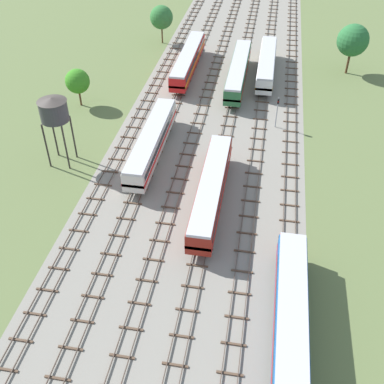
# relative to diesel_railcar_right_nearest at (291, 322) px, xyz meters

# --- Properties ---
(ground_plane) EXTENTS (480.00, 480.00, 0.00)m
(ground_plane) POSITION_rel_diesel_railcar_right_nearest_xyz_m (-12.23, 43.99, -2.60)
(ground_plane) COLOR #5B6B3D
(ballast_bed) EXTENTS (28.45, 176.00, 0.01)m
(ballast_bed) POSITION_rel_diesel_railcar_right_nearest_xyz_m (-12.23, 43.99, -2.59)
(ballast_bed) COLOR gray
(ballast_bed) RESTS_ON ground
(track_far_left) EXTENTS (2.40, 126.00, 0.29)m
(track_far_left) POSITION_rel_diesel_railcar_right_nearest_xyz_m (-24.45, 44.99, -2.46)
(track_far_left) COLOR #47382D
(track_far_left) RESTS_ON ground
(track_left) EXTENTS (2.40, 126.00, 0.29)m
(track_left) POSITION_rel_diesel_railcar_right_nearest_xyz_m (-19.56, 44.99, -2.46)
(track_left) COLOR #47382D
(track_left) RESTS_ON ground
(track_centre_left) EXTENTS (2.40, 126.00, 0.29)m
(track_centre_left) POSITION_rel_diesel_railcar_right_nearest_xyz_m (-14.67, 44.99, -2.46)
(track_centre_left) COLOR #47382D
(track_centre_left) RESTS_ON ground
(track_centre) EXTENTS (2.40, 126.00, 0.29)m
(track_centre) POSITION_rel_diesel_railcar_right_nearest_xyz_m (-9.78, 44.99, -2.46)
(track_centre) COLOR #47382D
(track_centre) RESTS_ON ground
(track_centre_right) EXTENTS (2.40, 126.00, 0.29)m
(track_centre_right) POSITION_rel_diesel_railcar_right_nearest_xyz_m (-4.89, 44.99, -2.46)
(track_centre_right) COLOR #47382D
(track_centre_right) RESTS_ON ground
(track_right) EXTENTS (2.40, 126.00, 0.29)m
(track_right) POSITION_rel_diesel_railcar_right_nearest_xyz_m (-0.00, 44.99, -2.46)
(track_right) COLOR #47382D
(track_right) RESTS_ON ground
(diesel_railcar_right_nearest) EXTENTS (2.96, 20.50, 3.80)m
(diesel_railcar_right_nearest) POSITION_rel_diesel_railcar_right_nearest_xyz_m (0.00, 0.00, 0.00)
(diesel_railcar_right_nearest) COLOR #194C8C
(diesel_railcar_right_nearest) RESTS_ON ground
(diesel_railcar_centre_near) EXTENTS (2.96, 20.50, 3.80)m
(diesel_railcar_centre_near) POSITION_rel_diesel_railcar_right_nearest_xyz_m (-9.78, 17.92, 0.00)
(diesel_railcar_centre_near) COLOR maroon
(diesel_railcar_centre_near) RESTS_ON ground
(diesel_railcar_left_mid) EXTENTS (2.96, 20.50, 3.80)m
(diesel_railcar_left_mid) POSITION_rel_diesel_railcar_right_nearest_xyz_m (-19.56, 27.21, 0.00)
(diesel_railcar_left_mid) COLOR beige
(diesel_railcar_left_mid) RESTS_ON ground
(passenger_coach_centre_midfar) EXTENTS (2.96, 22.00, 3.80)m
(passenger_coach_centre_midfar) POSITION_rel_diesel_railcar_right_nearest_xyz_m (-9.78, 52.96, 0.02)
(passenger_coach_centre_midfar) COLOR #286638
(passenger_coach_centre_midfar) RESTS_ON ground
(passenger_coach_left_far) EXTENTS (2.96, 22.00, 3.80)m
(passenger_coach_left_far) POSITION_rel_diesel_railcar_right_nearest_xyz_m (-19.56, 56.14, 0.02)
(passenger_coach_left_far) COLOR red
(passenger_coach_left_far) RESTS_ON ground
(diesel_railcar_centre_right_farther) EXTENTS (2.96, 20.50, 3.80)m
(diesel_railcar_centre_right_farther) POSITION_rel_diesel_railcar_right_nearest_xyz_m (-4.89, 56.89, 0.00)
(diesel_railcar_centre_right_farther) COLOR white
(diesel_railcar_centre_right_farther) RESTS_ON ground
(water_tower) EXTENTS (3.90, 3.90, 10.01)m
(water_tower) POSITION_rel_diesel_railcar_right_nearest_xyz_m (-31.64, 23.81, 5.61)
(water_tower) COLOR #2D2826
(water_tower) RESTS_ON ground
(signal_post_nearest) EXTENTS (0.28, 0.47, 5.06)m
(signal_post_nearest) POSITION_rel_diesel_railcar_right_nearest_xyz_m (-2.45, 38.53, 0.64)
(signal_post_nearest) COLOR gray
(signal_post_nearest) RESTS_ON ground
(lineside_tree_0) EXTENTS (4.03, 4.03, 6.39)m
(lineside_tree_0) POSITION_rel_diesel_railcar_right_nearest_xyz_m (-35.18, 40.19, 1.77)
(lineside_tree_0) COLOR #4C331E
(lineside_tree_0) RESTS_ON ground
(lineside_tree_1) EXTENTS (5.80, 5.80, 9.28)m
(lineside_tree_1) POSITION_rel_diesel_railcar_right_nearest_xyz_m (10.23, 61.17, 3.76)
(lineside_tree_1) COLOR #4C331E
(lineside_tree_1) RESTS_ON ground
(lineside_tree_2) EXTENTS (4.85, 4.85, 7.93)m
(lineside_tree_2) POSITION_rel_diesel_railcar_right_nearest_xyz_m (-27.81, 70.14, 2.90)
(lineside_tree_2) COLOR #4C331E
(lineside_tree_2) RESTS_ON ground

